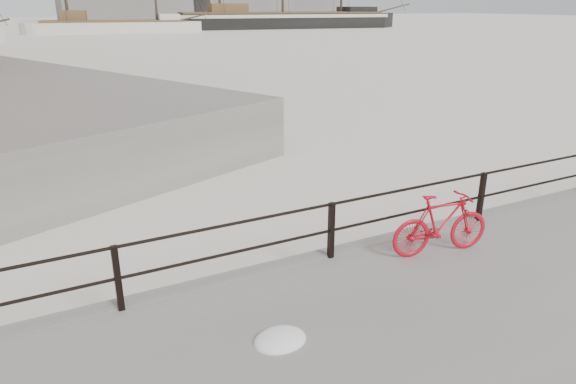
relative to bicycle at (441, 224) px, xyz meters
name	(u,v)px	position (x,y,z in m)	size (l,w,h in m)	color
ground	(470,233)	(1.74, 0.88, -0.90)	(400.00, 400.00, 0.00)	white
guardrail	(481,197)	(1.74, 0.73, -0.05)	(28.00, 0.10, 1.00)	black
bicycle	(441,224)	(0.00, 0.00, 0.00)	(1.82, 0.27, 1.10)	red
barque_black	(283,28)	(40.87, 86.60, -0.90)	(53.32, 17.45, 30.64)	black
schooner_mid	(115,33)	(9.17, 84.36, -0.90)	(29.96, 12.68, 21.46)	beige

